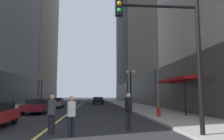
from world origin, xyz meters
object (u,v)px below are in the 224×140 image
at_px(traffic_light_near_right, 173,42).
at_px(street_lamp_right_mid, 131,81).
at_px(pedestrian_in_black_coat, 128,108).
at_px(pedestrian_with_orange_bag, 52,111).
at_px(car_grey, 56,102).
at_px(pedestrian_in_white_shirt, 71,113).
at_px(car_maroon, 38,105).
at_px(fire_hydrant_right, 159,113).
at_px(car_black, 98,100).
at_px(street_lamp_left_far, 42,85).

distance_m(traffic_light_near_right, street_lamp_right_mid, 16.05).
height_order(pedestrian_in_black_coat, pedestrian_with_orange_bag, pedestrian_in_black_coat).
relative_size(car_grey, traffic_light_near_right, 0.82).
bearing_deg(pedestrian_in_white_shirt, traffic_light_near_right, -13.98).
height_order(pedestrian_in_white_shirt, traffic_light_near_right, traffic_light_near_right).
xyz_separation_m(car_maroon, car_grey, (0.18, 8.92, -0.00)).
distance_m(car_grey, pedestrian_in_black_coat, 20.21).
relative_size(car_maroon, car_grey, 1.02).
xyz_separation_m(car_grey, traffic_light_near_right, (8.00, -21.44, 3.02)).
distance_m(car_maroon, street_lamp_right_mid, 10.19).
distance_m(car_maroon, fire_hydrant_right, 11.04).
distance_m(car_grey, street_lamp_right_mid, 10.85).
distance_m(car_black, pedestrian_with_orange_bag, 30.78).
bearing_deg(pedestrian_with_orange_bag, street_lamp_left_far, 103.85).
xyz_separation_m(car_grey, pedestrian_in_white_shirt, (3.99, -20.45, 0.22)).
height_order(car_black, traffic_light_near_right, traffic_light_near_right).
distance_m(pedestrian_in_white_shirt, fire_hydrant_right, 8.43).
distance_m(pedestrian_in_white_shirt, street_lamp_right_mid, 16.01).
distance_m(car_maroon, car_black, 20.59).
relative_size(pedestrian_with_orange_bag, fire_hydrant_right, 2.09).
height_order(car_grey, street_lamp_right_mid, street_lamp_right_mid).
xyz_separation_m(pedestrian_in_black_coat, pedestrian_with_orange_bag, (-3.48, -0.75, -0.05)).
bearing_deg(traffic_light_near_right, car_grey, 110.45).
height_order(pedestrian_in_black_coat, fire_hydrant_right, pedestrian_in_black_coat).
bearing_deg(street_lamp_left_far, car_black, 17.16).
relative_size(car_grey, street_lamp_right_mid, 1.05).
height_order(pedestrian_in_white_shirt, fire_hydrant_right, pedestrian_in_white_shirt).
relative_size(car_black, street_lamp_left_far, 1.06).
height_order(car_maroon, car_grey, same).
xyz_separation_m(car_black, street_lamp_left_far, (-9.46, -2.92, 2.54)).
xyz_separation_m(pedestrian_with_orange_bag, street_lamp_left_far, (-6.84, 27.75, 2.28)).
bearing_deg(pedestrian_in_white_shirt, street_lamp_right_mid, 71.39).
bearing_deg(traffic_light_near_right, pedestrian_in_black_coat, 121.50).
relative_size(street_lamp_right_mid, fire_hydrant_right, 5.54).
relative_size(street_lamp_left_far, street_lamp_right_mid, 1.00).
bearing_deg(pedestrian_with_orange_bag, fire_hydrant_right, 41.60).
distance_m(car_grey, pedestrian_with_orange_bag, 20.10).
bearing_deg(pedestrian_in_white_shirt, car_grey, 101.04).
xyz_separation_m(car_black, pedestrian_with_orange_bag, (-2.62, -30.67, 0.25)).
height_order(car_black, pedestrian_in_black_coat, pedestrian_in_black_coat).
bearing_deg(pedestrian_in_black_coat, pedestrian_with_orange_bag, -167.86).
relative_size(car_grey, pedestrian_with_orange_bag, 2.78).
distance_m(car_black, pedestrian_in_white_shirt, 31.31).
distance_m(car_maroon, pedestrian_with_orange_bag, 11.42).
distance_m(car_grey, street_lamp_left_far, 9.10).
bearing_deg(street_lamp_left_far, street_lamp_right_mid, -46.14).
distance_m(pedestrian_with_orange_bag, pedestrian_in_white_shirt, 1.07).
xyz_separation_m(car_maroon, street_lamp_left_far, (-3.57, 16.81, 2.54)).
height_order(pedestrian_with_orange_bag, fire_hydrant_right, pedestrian_with_orange_bag).
xyz_separation_m(car_maroon, fire_hydrant_right, (9.73, -5.21, -0.32)).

